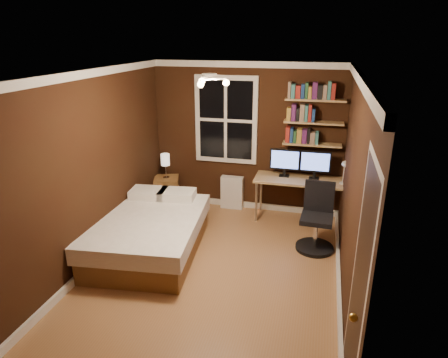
% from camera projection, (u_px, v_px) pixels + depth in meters
% --- Properties ---
extents(floor, '(4.20, 4.20, 0.00)m').
position_uv_depth(floor, '(214.00, 269.00, 5.21)').
color(floor, '#93633A').
rests_on(floor, ground).
extents(wall_back, '(3.20, 0.04, 2.50)m').
position_uv_depth(wall_back, '(247.00, 138.00, 6.70)').
color(wall_back, black).
rests_on(wall_back, ground).
extents(wall_left, '(0.04, 4.20, 2.50)m').
position_uv_depth(wall_left, '(94.00, 169.00, 5.15)').
color(wall_left, black).
rests_on(wall_left, ground).
extents(wall_right, '(0.04, 4.20, 2.50)m').
position_uv_depth(wall_right, '(352.00, 192.00, 4.42)').
color(wall_right, black).
rests_on(wall_right, ground).
extents(ceiling, '(3.20, 4.20, 0.02)m').
position_uv_depth(ceiling, '(212.00, 72.00, 4.36)').
color(ceiling, white).
rests_on(ceiling, wall_back).
extents(window, '(1.06, 0.06, 1.46)m').
position_uv_depth(window, '(226.00, 120.00, 6.65)').
color(window, silver).
rests_on(window, wall_back).
extents(door, '(0.03, 0.82, 2.05)m').
position_uv_depth(door, '(357.00, 291.00, 3.08)').
color(door, black).
rests_on(door, ground).
extents(door_knob, '(0.06, 0.06, 0.06)m').
position_uv_depth(door_knob, '(353.00, 317.00, 2.83)').
color(door_knob, '#BA8D32').
rests_on(door_knob, door).
extents(ceiling_fixture, '(0.44, 0.44, 0.18)m').
position_uv_depth(ceiling_fixture, '(210.00, 83.00, 4.30)').
color(ceiling_fixture, beige).
rests_on(ceiling_fixture, ceiling).
extents(bookshelf_lower, '(0.92, 0.22, 0.03)m').
position_uv_depth(bookshelf_lower, '(312.00, 144.00, 6.34)').
color(bookshelf_lower, tan).
rests_on(bookshelf_lower, wall_back).
extents(books_row_lower, '(0.48, 0.16, 0.23)m').
position_uv_depth(books_row_lower, '(313.00, 136.00, 6.30)').
color(books_row_lower, maroon).
rests_on(books_row_lower, bookshelf_lower).
extents(bookshelf_middle, '(0.92, 0.22, 0.03)m').
position_uv_depth(bookshelf_middle, '(314.00, 122.00, 6.22)').
color(bookshelf_middle, tan).
rests_on(bookshelf_middle, wall_back).
extents(books_row_middle, '(0.42, 0.16, 0.23)m').
position_uv_depth(books_row_middle, '(314.00, 114.00, 6.18)').
color(books_row_middle, navy).
rests_on(books_row_middle, bookshelf_middle).
extents(bookshelf_upper, '(0.92, 0.22, 0.03)m').
position_uv_depth(bookshelf_upper, '(315.00, 100.00, 6.10)').
color(bookshelf_upper, tan).
rests_on(bookshelf_upper, wall_back).
extents(books_row_upper, '(0.66, 0.16, 0.23)m').
position_uv_depth(books_row_upper, '(316.00, 91.00, 6.06)').
color(books_row_upper, '#23532F').
rests_on(books_row_upper, bookshelf_upper).
extents(bed, '(1.58, 2.06, 0.65)m').
position_uv_depth(bed, '(150.00, 233.00, 5.58)').
color(bed, brown).
rests_on(bed, ground).
extents(nightstand, '(0.52, 0.52, 0.52)m').
position_uv_depth(nightstand, '(167.00, 192.00, 7.10)').
color(nightstand, brown).
rests_on(nightstand, ground).
extents(bedside_lamp, '(0.15, 0.15, 0.44)m').
position_uv_depth(bedside_lamp, '(166.00, 166.00, 6.94)').
color(bedside_lamp, '#EDE0C7').
rests_on(bedside_lamp, nightstand).
extents(radiator, '(0.39, 0.14, 0.58)m').
position_uv_depth(radiator, '(232.00, 192.00, 6.98)').
color(radiator, silver).
rests_on(radiator, ground).
extents(desk, '(1.50, 0.56, 0.71)m').
position_uv_depth(desk, '(302.00, 183.00, 6.41)').
color(desk, tan).
rests_on(desk, ground).
extents(monitor_left, '(0.49, 0.12, 0.45)m').
position_uv_depth(monitor_left, '(285.00, 163.00, 6.44)').
color(monitor_left, black).
rests_on(monitor_left, desk).
extents(monitor_right, '(0.49, 0.12, 0.45)m').
position_uv_depth(monitor_right, '(315.00, 165.00, 6.33)').
color(monitor_right, black).
rests_on(monitor_right, desk).
extents(desk_lamp, '(0.14, 0.32, 0.44)m').
position_uv_depth(desk_lamp, '(344.00, 172.00, 6.04)').
color(desk_lamp, silver).
rests_on(desk_lamp, desk).
extents(office_chair, '(0.53, 0.53, 0.97)m').
position_uv_depth(office_chair, '(316.00, 225.00, 5.63)').
color(office_chair, black).
rests_on(office_chair, ground).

